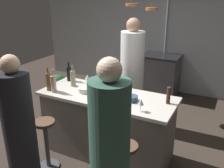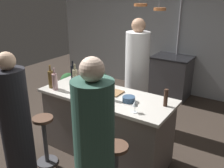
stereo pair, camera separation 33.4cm
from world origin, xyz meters
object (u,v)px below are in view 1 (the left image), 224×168
at_px(mixing_bowl_blue, 132,98).
at_px(pepper_mill, 168,95).
at_px(mixing_bowl_ceramic, 84,90).
at_px(wine_bottle_red, 107,89).
at_px(stove_range, 160,75).
at_px(wine_glass_by_chef, 87,77).
at_px(wine_bottle_amber, 49,81).
at_px(wine_bottle_white, 73,78).
at_px(cutting_board, 111,92).
at_px(guest_left, 20,132).
at_px(bar_stool_left, 46,142).
at_px(potted_plant, 58,85).
at_px(wine_glass_near_right_guest, 141,103).
at_px(wine_bottle_dark, 69,74).
at_px(wine_bottle_rose, 53,84).
at_px(chef, 132,78).
at_px(guest_right, 110,157).

bearing_deg(mixing_bowl_blue, pepper_mill, 17.54).
bearing_deg(mixing_bowl_ceramic, mixing_bowl_blue, 2.45).
bearing_deg(mixing_bowl_blue, wine_bottle_red, -164.64).
bearing_deg(stove_range, pepper_mill, -71.60).
bearing_deg(wine_glass_by_chef, wine_bottle_amber, -128.55).
bearing_deg(mixing_bowl_ceramic, wine_bottle_white, 155.05).
relative_size(stove_range, cutting_board, 2.78).
distance_m(wine_bottle_white, mixing_bowl_ceramic, 0.31).
bearing_deg(mixing_bowl_blue, wine_glass_by_chef, 162.73).
distance_m(guest_left, pepper_mill, 1.73).
bearing_deg(wine_bottle_amber, bar_stool_left, -59.75).
bearing_deg(potted_plant, wine_glass_near_right_guest, -31.72).
relative_size(bar_stool_left, wine_bottle_amber, 2.09).
height_order(stove_range, wine_glass_near_right_guest, wine_glass_near_right_guest).
xyz_separation_m(wine_bottle_red, mixing_bowl_ceramic, (-0.37, 0.05, -0.09)).
distance_m(bar_stool_left, wine_bottle_white, 0.94).
bearing_deg(wine_bottle_red, mixing_bowl_ceramic, 172.09).
bearing_deg(wine_bottle_dark, mixing_bowl_ceramic, -32.09).
xyz_separation_m(wine_bottle_amber, wine_bottle_red, (0.84, 0.10, 0.00)).
relative_size(guest_left, wine_bottle_red, 4.91).
relative_size(stove_range, wine_bottle_rose, 2.88).
height_order(cutting_board, wine_bottle_dark, wine_bottle_dark).
bearing_deg(potted_plant, chef, -9.77).
bearing_deg(wine_bottle_rose, mixing_bowl_blue, 11.26).
distance_m(wine_bottle_rose, wine_glass_by_chef, 0.51).
height_order(bar_stool_left, wine_bottle_red, wine_bottle_red).
relative_size(chef, mixing_bowl_blue, 11.61).
bearing_deg(bar_stool_left, guest_left, -86.89).
xyz_separation_m(potted_plant, wine_glass_near_right_guest, (2.41, -1.49, 0.71)).
height_order(stove_range, wine_glass_by_chef, wine_glass_by_chef).
relative_size(chef, pepper_mill, 8.54).
xyz_separation_m(wine_bottle_dark, mixing_bowl_ceramic, (0.45, -0.29, -0.07)).
distance_m(wine_bottle_amber, mixing_bowl_ceramic, 0.50).
xyz_separation_m(guest_right, pepper_mill, (0.21, 1.10, 0.22)).
xyz_separation_m(wine_bottle_amber, mixing_bowl_blue, (1.14, 0.18, -0.09)).
xyz_separation_m(chef, wine_bottle_amber, (-0.73, -1.15, 0.20)).
relative_size(wine_glass_near_right_guest, mixing_bowl_blue, 0.94).
bearing_deg(guest_right, mixing_bowl_ceramic, 132.87).
bearing_deg(guest_right, bar_stool_left, 161.05).
bearing_deg(cutting_board, wine_bottle_amber, -158.51).
height_order(pepper_mill, wine_glass_by_chef, pepper_mill).
height_order(wine_bottle_red, mixing_bowl_ceramic, wine_bottle_red).
xyz_separation_m(chef, guest_right, (0.61, -1.94, -0.04)).
bearing_deg(chef, stove_range, 88.45).
relative_size(wine_bottle_red, wine_bottle_white, 1.07).
relative_size(stove_range, mixing_bowl_blue, 5.76).
xyz_separation_m(wine_bottle_rose, wine_glass_near_right_guest, (1.24, -0.00, -0.01)).
height_order(guest_left, wine_glass_near_right_guest, guest_left).
bearing_deg(wine_bottle_dark, stove_range, 71.12).
distance_m(wine_bottle_amber, wine_glass_by_chef, 0.55).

